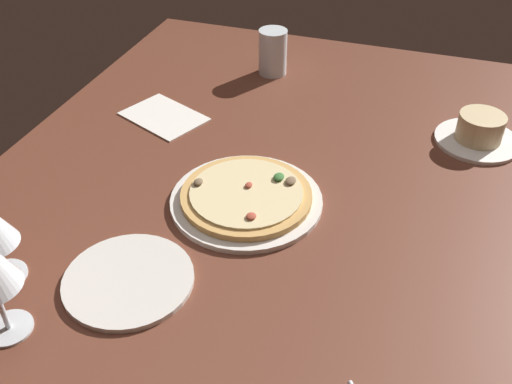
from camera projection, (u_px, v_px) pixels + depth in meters
dining_table at (266, 216)px, 105.60cm from camera, size 150.00×110.00×4.00cm
pizza_main at (246, 199)px, 104.35cm from camera, size 27.14×27.14×3.39cm
ramekin_on_saucer at (479, 132)px, 119.64cm from camera, size 17.09×17.09×6.29cm
water_glass at (273, 55)px, 143.37cm from camera, size 6.90×6.90×10.97cm
side_plate at (129, 280)px, 89.71cm from camera, size 20.00×20.00×0.90cm
paper_menu at (164, 116)px, 129.08cm from camera, size 17.97×20.75×0.30cm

